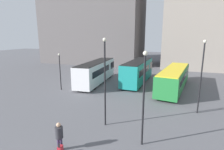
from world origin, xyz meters
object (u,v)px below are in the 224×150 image
Objects in this scene: lamp_post_0 at (202,72)px; lamp_post_1 at (144,92)px; bus_2 at (174,78)px; lamp_post_2 at (105,77)px; bus_0 at (97,71)px; bus_1 at (138,71)px; lamp_post_3 at (60,68)px; traveler at (59,134)px.

lamp_post_0 reaches higher than lamp_post_1.
lamp_post_2 is at bearing 166.16° from bus_2.
bus_1 reaches higher than bus_0.
lamp_post_1 is 3.56m from lamp_post_2.
lamp_post_2 is 1.41× the size of lamp_post_3.
bus_0 is 1.66× the size of lamp_post_2.
bus_0 is 11.07m from bus_2.
bus_1 is (5.89, 1.98, 0.07)m from bus_0.
lamp_post_3 is (-2.86, -5.00, 1.12)m from bus_0.
lamp_post_0 is 8.57m from lamp_post_2.
traveler is 12.46m from lamp_post_0.
traveler is (-6.48, -15.99, -0.45)m from bus_2.
lamp_post_1 is (-3.95, -6.42, -0.29)m from lamp_post_0.
traveler is (-1.30, -17.68, -0.73)m from bus_1.
lamp_post_2 reaches higher than bus_1.
lamp_post_0 is 7.54m from lamp_post_1.
traveler is at bearing -111.00° from lamp_post_2.
bus_0 is 2.34× the size of lamp_post_3.
lamp_post_1 is (3.31, -15.46, 1.70)m from bus_1.
bus_2 reaches higher than traveler.
lamp_post_3 is (-16.00, 2.06, -0.93)m from lamp_post_0.
bus_1 is 0.85× the size of bus_2.
bus_0 is at bearing 151.74° from lamp_post_0.
bus_0 is 5.87m from lamp_post_3.
lamp_post_3 is at bearing 144.88° from lamp_post_1.
lamp_post_0 is at bearing -121.51° from bus_0.
bus_2 is 7.99m from lamp_post_0.
lamp_post_2 is at bearing -156.24° from bus_0.
lamp_post_1 reaches higher than lamp_post_3.
lamp_post_0 reaches higher than bus_0.
lamp_post_2 is at bearing 152.89° from lamp_post_1.
bus_2 is 1.79× the size of lamp_post_2.
traveler is at bearing 166.48° from bus_2.
lamp_post_3 is at bearing 119.39° from bus_2.
traveler is 0.27× the size of lamp_post_0.
lamp_post_1 reaches higher than traveler.
lamp_post_3 is (-8.75, -6.99, 1.06)m from bus_1.
bus_1 is 1.70× the size of lamp_post_1.
lamp_post_2 reaches higher than bus_2.
traveler is at bearing -166.97° from bus_0.
lamp_post_1 is at bearing -73.22° from traveler.
lamp_post_3 reaches higher than traveler.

